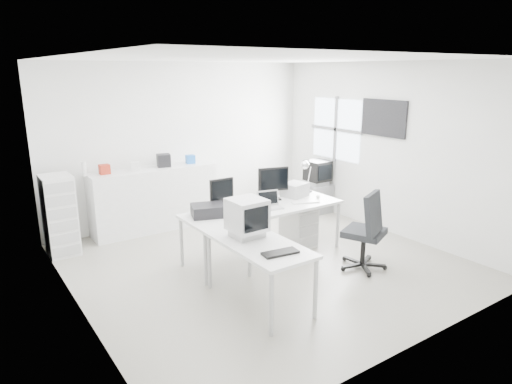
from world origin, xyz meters
TOP-DOWN VIEW (x-y plane):
  - floor at (0.00, 0.00)m, footprint 5.00×5.00m
  - ceiling at (0.00, 0.00)m, footprint 5.00×5.00m
  - back_wall at (0.00, 2.50)m, footprint 5.00×0.02m
  - left_wall at (-2.50, 0.00)m, footprint 0.02×5.00m
  - right_wall at (2.50, 0.00)m, footprint 0.02×5.00m
  - window at (2.48, 1.20)m, footprint 0.02×1.20m
  - wall_picture at (2.47, 0.10)m, footprint 0.04×0.90m
  - main_desk at (0.14, 0.20)m, footprint 2.40×0.80m
  - side_desk at (-0.71, -0.90)m, footprint 0.70×1.40m
  - drawer_pedestal at (0.84, 0.25)m, footprint 0.40×0.50m
  - inkjet_printer at (-0.71, 0.30)m, footprint 0.53×0.47m
  - lcd_monitor_small at (-0.41, 0.45)m, footprint 0.36×0.21m
  - lcd_monitor_large at (0.49, 0.45)m, footprint 0.51×0.32m
  - laptop at (0.19, 0.10)m, footprint 0.38×0.39m
  - white_keyboard at (0.79, 0.05)m, footprint 0.44×0.25m
  - white_mouse at (1.09, 0.10)m, footprint 0.06×0.06m
  - laser_printer at (0.89, 0.42)m, footprint 0.43×0.40m
  - desk_lamp at (1.24, 0.50)m, footprint 0.20×0.20m
  - crt_monitor at (-0.71, -0.65)m, footprint 0.38×0.38m
  - black_keyboard at (-0.71, -1.30)m, footprint 0.42×0.21m
  - office_chair at (1.02, -0.92)m, footprint 0.88×0.88m
  - tv_cabinet at (2.22, 1.37)m, footprint 0.51×0.41m
  - crt_tv at (2.22, 1.37)m, footprint 0.50×0.48m
  - sideboard at (-0.70, 2.24)m, footprint 2.14×0.54m
  - clutter_box_a at (-1.50, 2.24)m, footprint 0.16×0.14m
  - clutter_box_b at (-1.00, 2.24)m, footprint 0.16×0.15m
  - clutter_box_c at (-0.50, 2.24)m, footprint 0.26×0.24m
  - clutter_box_d at (0.00, 2.24)m, footprint 0.17×0.15m
  - clutter_bottle at (-1.80, 2.28)m, footprint 0.07×0.07m
  - filing_cabinet at (-2.28, 1.98)m, footprint 0.42×0.50m

SIDE VIEW (x-z plane):
  - floor at x=0.00m, z-range -0.01..0.01m
  - tv_cabinet at x=2.22m, z-range 0.00..0.55m
  - drawer_pedestal at x=0.84m, z-range 0.00..0.60m
  - main_desk at x=0.14m, z-range 0.00..0.75m
  - side_desk at x=-0.71m, z-range 0.00..0.75m
  - sideboard at x=-0.70m, z-range 0.00..1.07m
  - office_chair at x=1.02m, z-range 0.00..1.15m
  - filing_cabinet at x=-2.28m, z-range 0.00..1.20m
  - white_keyboard at x=0.79m, z-range 0.75..0.77m
  - black_keyboard at x=-0.71m, z-range 0.75..0.78m
  - crt_tv at x=2.22m, z-range 0.55..1.00m
  - white_mouse at x=1.09m, z-range 0.75..0.81m
  - inkjet_printer at x=-0.71m, z-range 0.75..0.91m
  - laser_printer at x=0.89m, z-range 0.75..0.96m
  - laptop at x=0.19m, z-range 0.75..0.96m
  - crt_monitor at x=-0.71m, z-range 0.75..1.18m
  - lcd_monitor_small at x=-0.41m, z-range 0.75..1.20m
  - lcd_monitor_large at x=0.49m, z-range 0.75..1.24m
  - desk_lamp at x=1.24m, z-range 0.75..1.27m
  - clutter_box_b at x=-1.00m, z-range 1.07..1.21m
  - clutter_box_d at x=0.00m, z-range 1.07..1.22m
  - clutter_box_a at x=-1.50m, z-range 1.07..1.22m
  - clutter_box_c at x=-0.50m, z-range 1.07..1.29m
  - clutter_bottle at x=-1.80m, z-range 1.07..1.29m
  - back_wall at x=0.00m, z-range 0.00..2.80m
  - left_wall at x=-2.50m, z-range 0.00..2.80m
  - right_wall at x=2.50m, z-range 0.00..2.80m
  - window at x=2.48m, z-range 1.05..2.15m
  - wall_picture at x=2.47m, z-range 1.60..2.20m
  - ceiling at x=0.00m, z-range 2.79..2.80m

